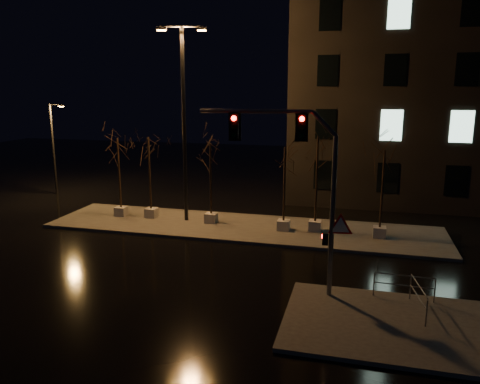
# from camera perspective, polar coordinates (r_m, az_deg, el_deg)

# --- Properties ---
(ground) EXTENTS (90.00, 90.00, 0.00)m
(ground) POSITION_cam_1_polar(r_m,az_deg,el_deg) (20.95, -3.89, -9.15)
(ground) COLOR black
(ground) RESTS_ON ground
(median) EXTENTS (22.00, 5.00, 0.15)m
(median) POSITION_cam_1_polar(r_m,az_deg,el_deg) (26.36, 0.22, -4.35)
(median) COLOR #45423E
(median) RESTS_ON ground
(sidewalk_corner) EXTENTS (7.00, 5.00, 0.15)m
(sidewalk_corner) POSITION_cam_1_polar(r_m,az_deg,el_deg) (16.84, 17.85, -15.15)
(sidewalk_corner) COLOR #45423E
(sidewalk_corner) RESTS_ON ground
(building) EXTENTS (25.00, 12.00, 15.00)m
(building) POSITION_cam_1_polar(r_m,az_deg,el_deg) (37.27, 27.07, 10.84)
(building) COLOR black
(building) RESTS_ON ground
(tree_0) EXTENTS (1.80, 1.80, 4.82)m
(tree_0) POSITION_cam_1_polar(r_m,az_deg,el_deg) (28.68, -14.63, 4.27)
(tree_0) COLOR #BAB5AD
(tree_0) RESTS_ON median
(tree_1) EXTENTS (1.80, 1.80, 4.95)m
(tree_1) POSITION_cam_1_polar(r_m,az_deg,el_deg) (27.94, -11.05, 4.43)
(tree_1) COLOR #BAB5AD
(tree_1) RESTS_ON median
(tree_2) EXTENTS (1.80, 1.80, 4.72)m
(tree_2) POSITION_cam_1_polar(r_m,az_deg,el_deg) (26.35, -3.62, 3.78)
(tree_2) COLOR #BAB5AD
(tree_2) RESTS_ON median
(tree_3) EXTENTS (1.80, 1.80, 4.67)m
(tree_3) POSITION_cam_1_polar(r_m,az_deg,el_deg) (24.99, 5.47, 3.18)
(tree_3) COLOR #BAB5AD
(tree_3) RESTS_ON median
(tree_4) EXTENTS (1.80, 1.80, 5.26)m
(tree_4) POSITION_cam_1_polar(r_m,az_deg,el_deg) (25.02, 9.41, 4.12)
(tree_4) COLOR #BAB5AD
(tree_4) RESTS_ON median
(tree_5) EXTENTS (1.80, 1.80, 4.66)m
(tree_5) POSITION_cam_1_polar(r_m,az_deg,el_deg) (24.71, 17.10, 2.56)
(tree_5) COLOR #BAB5AD
(tree_5) RESTS_ON median
(traffic_signal_mast) EXTENTS (5.59, 0.76, 6.86)m
(traffic_signal_mast) POSITION_cam_1_polar(r_m,az_deg,el_deg) (16.88, 7.63, 1.93)
(traffic_signal_mast) COLOR #5A5D62
(traffic_signal_mast) RESTS_ON sidewalk_corner
(streetlight_main) EXTENTS (2.68, 1.07, 10.90)m
(streetlight_main) POSITION_cam_1_polar(r_m,az_deg,el_deg) (26.75, -6.87, 9.67)
(streetlight_main) COLOR black
(streetlight_main) RESTS_ON median
(streetlight_far) EXTENTS (1.31, 0.32, 6.65)m
(streetlight_far) POSITION_cam_1_polar(r_m,az_deg,el_deg) (37.06, -21.73, 5.34)
(streetlight_far) COLOR black
(streetlight_far) RESTS_ON ground
(guard_rail_a) EXTENTS (2.16, 0.13, 0.93)m
(guard_rail_a) POSITION_cam_1_polar(r_m,az_deg,el_deg) (18.42, 19.38, -10.46)
(guard_rail_a) COLOR #5A5D62
(guard_rail_a) RESTS_ON sidewalk_corner
(guard_rail_b) EXTENTS (0.37, 2.06, 0.99)m
(guard_rail_b) POSITION_cam_1_polar(r_m,az_deg,el_deg) (17.57, 20.92, -11.63)
(guard_rail_b) COLOR #5A5D62
(guard_rail_b) RESTS_ON sidewalk_corner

